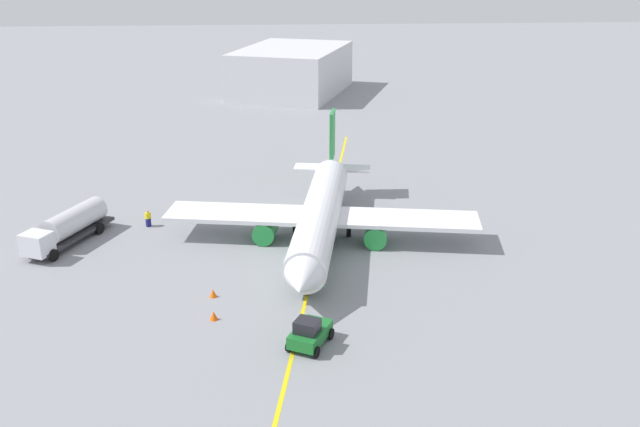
% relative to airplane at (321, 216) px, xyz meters
% --- Properties ---
extents(ground_plane, '(400.00, 400.00, 0.00)m').
position_rel_airplane_xyz_m(ground_plane, '(0.51, -0.09, -2.60)').
color(ground_plane, gray).
extents(airplane, '(32.51, 29.90, 9.56)m').
position_rel_airplane_xyz_m(airplane, '(0.00, 0.00, 0.00)').
color(airplane, white).
rests_on(airplane, ground).
extents(fuel_tanker, '(10.70, 6.46, 3.15)m').
position_rel_airplane_xyz_m(fuel_tanker, '(-1.15, -23.63, -0.87)').
color(fuel_tanker, '#2D2D33').
rests_on(fuel_tanker, ground).
extents(pushback_tug, '(4.12, 3.59, 2.20)m').
position_rel_airplane_xyz_m(pushback_tug, '(18.48, -2.08, -1.59)').
color(pushback_tug, '#196B28').
rests_on(pushback_tug, ground).
extents(refueling_worker, '(0.62, 0.63, 1.71)m').
position_rel_airplane_xyz_m(refueling_worker, '(-4.94, -16.89, -1.78)').
color(refueling_worker, navy).
rests_on(refueling_worker, ground).
extents(safety_cone_nose, '(0.60, 0.60, 0.67)m').
position_rel_airplane_xyz_m(safety_cone_nose, '(10.68, -9.35, -2.27)').
color(safety_cone_nose, '#F2590F').
rests_on(safety_cone_nose, ground).
extents(safety_cone_wingtip, '(0.62, 0.62, 0.69)m').
position_rel_airplane_xyz_m(safety_cone_wingtip, '(14.35, -9.03, -2.26)').
color(safety_cone_wingtip, '#F2590F').
rests_on(safety_cone_wingtip, ground).
extents(distant_hangar, '(30.23, 25.06, 8.54)m').
position_rel_airplane_xyz_m(distant_hangar, '(-72.33, -0.32, 1.66)').
color(distant_hangar, silver).
rests_on(distant_hangar, ground).
extents(taxi_line_marking, '(78.25, 13.58, 0.01)m').
position_rel_airplane_xyz_m(taxi_line_marking, '(0.51, -0.09, -2.60)').
color(taxi_line_marking, yellow).
rests_on(taxi_line_marking, ground).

